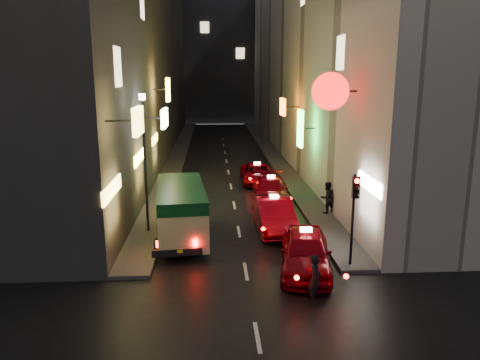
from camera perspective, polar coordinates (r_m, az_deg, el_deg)
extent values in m
cube|color=#393634|center=(42.36, -13.15, 14.94)|extent=(6.00, 52.00, 18.00)
cube|color=#FFD159|center=(17.25, -12.33, 7.05)|extent=(0.18, 1.62, 1.00)
cube|color=white|center=(24.54, -9.19, 7.46)|extent=(0.18, 2.05, 0.96)
cube|color=yellow|center=(31.32, -8.78, 10.83)|extent=(0.18, 1.26, 1.52)
cube|color=#FFD159|center=(18.19, -15.35, -1.10)|extent=(0.10, 3.09, 0.55)
cube|color=yellow|center=(24.76, -12.20, 2.71)|extent=(0.10, 3.15, 0.55)
cube|color=#FFD159|center=(31.46, -10.37, 4.92)|extent=(0.10, 2.77, 0.55)
cube|color=#FFE5B2|center=(20.14, -14.70, 13.19)|extent=(0.06, 1.30, 1.60)
cube|color=#FFE5B2|center=(28.28, -11.87, 20.26)|extent=(0.06, 1.30, 1.60)
cube|color=beige|center=(42.81, 9.27, 15.08)|extent=(6.00, 52.00, 18.00)
cylinder|color=#F20A0A|center=(20.56, 10.97, 10.58)|extent=(1.59, 0.18, 1.59)
cube|color=#32FF48|center=(28.34, 7.36, 6.26)|extent=(0.18, 1.13, 2.22)
cube|color=orange|center=(33.51, 5.23, 8.88)|extent=(0.18, 1.66, 1.19)
cube|color=white|center=(19.09, 15.53, -0.46)|extent=(0.10, 2.71, 0.55)
cube|color=#FFE5B2|center=(23.62, 12.15, 14.92)|extent=(0.06, 1.30, 1.60)
cube|color=#313236|center=(73.88, -2.63, 15.80)|extent=(30.00, 10.00, 22.00)
cube|color=#464341|center=(42.50, -7.54, 3.07)|extent=(1.50, 52.00, 0.15)
cube|color=#464341|center=(42.74, 3.92, 3.21)|extent=(1.50, 52.00, 0.15)
cube|color=#C8B87D|center=(20.75, -7.19, -3.62)|extent=(2.51, 5.80, 2.07)
cube|color=#0C3C1A|center=(20.54, -7.26, -1.48)|extent=(2.53, 5.82, 0.52)
cube|color=black|center=(20.97, -7.16, -2.86)|extent=(2.32, 3.56, 0.47)
cube|color=black|center=(18.43, -7.65, -8.73)|extent=(1.94, 0.37, 0.28)
cube|color=#FF0A05|center=(18.30, -9.92, -7.71)|extent=(0.17, 0.06, 0.26)
cube|color=#FF0A05|center=(18.19, -5.47, -7.70)|extent=(0.17, 0.06, 0.26)
cylinder|color=black|center=(22.85, -9.02, -4.84)|extent=(0.21, 0.71, 0.71)
cylinder|color=black|center=(19.34, -4.85, -8.05)|extent=(0.21, 0.71, 0.71)
imported|color=maroon|center=(17.72, 8.00, -8.25)|extent=(3.23, 5.97, 1.80)
cube|color=white|center=(17.39, 8.10, -5.20)|extent=(0.44, 0.25, 0.16)
sphere|color=#FF0A05|center=(15.24, 6.93, -11.74)|extent=(0.16, 0.16, 0.16)
sphere|color=#FF0A05|center=(15.60, 12.82, -11.39)|extent=(0.16, 0.16, 0.16)
imported|color=maroon|center=(22.11, 4.15, -3.84)|extent=(2.48, 5.71, 1.79)
cube|color=white|center=(21.85, 4.19, -1.36)|extent=(0.43, 0.19, 0.16)
sphere|color=#FF0A05|center=(19.59, 2.82, -5.97)|extent=(0.16, 0.16, 0.16)
sphere|color=#FF0A05|center=(19.82, 7.41, -5.84)|extent=(0.16, 0.16, 0.16)
imported|color=maroon|center=(26.78, 3.79, -1.01)|extent=(2.58, 5.38, 1.66)
cube|color=white|center=(26.58, 3.82, 0.92)|extent=(0.43, 0.22, 0.16)
sphere|color=#FF0A05|center=(24.41, 2.78, -2.31)|extent=(0.16, 0.16, 0.16)
sphere|color=#FF0A05|center=(24.61, 6.18, -2.25)|extent=(0.16, 0.16, 0.16)
imported|color=maroon|center=(31.56, 2.11, 0.96)|extent=(1.88, 4.58, 1.46)
cube|color=white|center=(31.40, 2.12, 2.42)|extent=(0.42, 0.18, 0.16)
sphere|color=#FF0A05|center=(29.48, 1.25, 0.15)|extent=(0.16, 0.16, 0.16)
sphere|color=#FF0A05|center=(29.61, 3.74, 0.18)|extent=(0.16, 0.16, 0.16)
imported|color=black|center=(15.43, 9.17, -11.47)|extent=(0.56, 0.70, 1.87)
imported|color=black|center=(24.57, 10.56, -1.88)|extent=(0.82, 0.71, 1.86)
cylinder|color=black|center=(18.00, 13.56, -4.78)|extent=(0.10, 0.10, 3.50)
cube|color=black|center=(17.49, 13.95, -0.89)|extent=(0.26, 0.18, 0.80)
sphere|color=#FF0A05|center=(17.33, 14.10, -0.11)|extent=(0.18, 0.18, 0.18)
sphere|color=black|center=(17.39, 14.06, -0.98)|extent=(0.17, 0.17, 0.17)
sphere|color=black|center=(17.45, 14.01, -1.84)|extent=(0.17, 0.17, 0.17)
cylinder|color=black|center=(21.39, -11.46, 1.58)|extent=(0.12, 0.12, 6.00)
cylinder|color=#FFE5BF|center=(21.01, -11.84, 9.89)|extent=(0.28, 0.28, 0.25)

